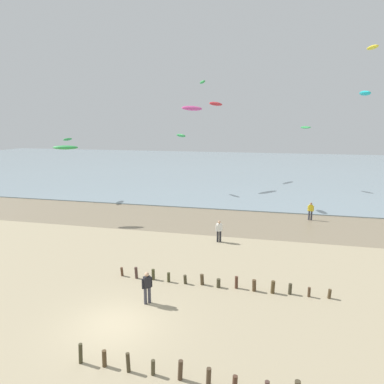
{
  "coord_description": "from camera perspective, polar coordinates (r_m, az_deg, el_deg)",
  "views": [
    {
      "loc": [
        6.7,
        -13.1,
        9.14
      ],
      "look_at": [
        1.38,
        9.92,
        4.32
      ],
      "focal_mm": 32.12,
      "sensor_mm": 36.0,
      "label": 1
    }
  ],
  "objects": [
    {
      "name": "kite_aloft_10",
      "position": [
        41.25,
        26.78,
        14.44
      ],
      "size": [
        1.21,
        2.48,
        0.66
      ],
      "primitive_type": "ellipsoid",
      "rotation": [
        0.43,
        0.0,
        1.73
      ],
      "color": "#19B2B7"
    },
    {
      "name": "kite_aloft_2",
      "position": [
        56.13,
        3.97,
        14.39
      ],
      "size": [
        2.47,
        3.25,
        0.9
      ],
      "primitive_type": "ellipsoid",
      "rotation": [
        -0.48,
        0.0,
        4.21
      ],
      "color": "red"
    },
    {
      "name": "person_mid_beach",
      "position": [
        34.41,
        19.09,
        -2.95
      ],
      "size": [
        0.57,
        0.23,
        1.71
      ],
      "color": "#383842",
      "rests_on": "ground"
    },
    {
      "name": "sea",
      "position": [
        71.05,
        7.52,
        4.08
      ],
      "size": [
        160.0,
        70.0,
        0.1
      ],
      "primitive_type": "cube",
      "color": "#7F939E",
      "rests_on": "ground"
    },
    {
      "name": "kite_aloft_1",
      "position": [
        33.85,
        -20.29,
        6.95
      ],
      "size": [
        2.42,
        1.31,
        0.4
      ],
      "primitive_type": "ellipsoid",
      "rotation": [
        -0.04,
        0.0,
        3.4
      ],
      "color": "green"
    },
    {
      "name": "kite_aloft_6",
      "position": [
        44.82,
        -1.83,
        9.35
      ],
      "size": [
        2.02,
        2.11,
        0.62
      ],
      "primitive_type": "ellipsoid",
      "rotation": [
        -0.47,
        0.0,
        5.45
      ],
      "color": "green"
    },
    {
      "name": "kite_aloft_7",
      "position": [
        39.45,
        1.75,
        17.79
      ],
      "size": [
        1.22,
        1.93,
        0.48
      ],
      "primitive_type": "ellipsoid",
      "rotation": [
        -0.37,
        0.0,
        1.92
      ],
      "color": "green"
    },
    {
      "name": "kite_aloft_3",
      "position": [
        50.09,
        27.79,
        20.48
      ],
      "size": [
        1.36,
        2.53,
        0.52
      ],
      "primitive_type": "ellipsoid",
      "rotation": [
        -0.18,
        0.0,
        4.95
      ],
      "color": "yellow"
    },
    {
      "name": "kite_aloft_4",
      "position": [
        43.64,
        -19.95,
        8.22
      ],
      "size": [
        0.74,
        1.86,
        0.43
      ],
      "primitive_type": "ellipsoid",
      "rotation": [
        0.25,
        0.0,
        4.77
      ],
      "color": "green"
    },
    {
      "name": "person_nearest_camera",
      "position": [
        18.26,
        -7.46,
        -15.34
      ],
      "size": [
        0.45,
        0.41,
        1.71
      ],
      "color": "#383842",
      "rests_on": "ground"
    },
    {
      "name": "wet_sand_strip",
      "position": [
        32.85,
        0.73,
        -4.62
      ],
      "size": [
        120.0,
        8.62,
        0.01
      ],
      "primitive_type": "cube",
      "color": "#84755B",
      "rests_on": "ground"
    },
    {
      "name": "groyne_near",
      "position": [
        20.05,
        4.77,
        -14.66
      ],
      "size": [
        12.01,
        0.34,
        0.71
      ],
      "color": "#4D3423",
      "rests_on": "ground"
    },
    {
      "name": "kite_aloft_9",
      "position": [
        49.82,
        18.35,
        10.14
      ],
      "size": [
        1.62,
        1.9,
        0.36
      ],
      "primitive_type": "ellipsoid",
      "rotation": [
        0.1,
        0.0,
        5.34
      ],
      "color": "green"
    },
    {
      "name": "kite_aloft_5",
      "position": [
        48.4,
        0.01,
        13.73
      ],
      "size": [
        3.15,
        3.45,
        0.95
      ],
      "primitive_type": "ellipsoid",
      "rotation": [
        -0.41,
        0.0,
        4.02
      ],
      "color": "#E54C99"
    },
    {
      "name": "ground_plane",
      "position": [
        17.32,
        -12.74,
        -20.64
      ],
      "size": [
        160.0,
        160.0,
        0.0
      ],
      "primitive_type": "plane",
      "color": "tan"
    },
    {
      "name": "person_by_waterline",
      "position": [
        26.78,
        4.52,
        -6.39
      ],
      "size": [
        0.49,
        0.38,
        1.71
      ],
      "color": "#232328",
      "rests_on": "ground"
    }
  ]
}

